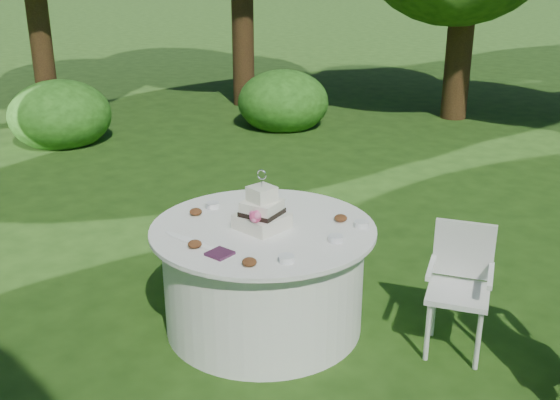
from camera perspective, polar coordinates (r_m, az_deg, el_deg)
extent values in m
plane|color=#1D3B10|center=(4.86, -1.40, -10.73)|extent=(80.00, 80.00, 0.00)
cube|color=#401B35|center=(4.10, -5.27, -4.66)|extent=(0.14, 0.14, 0.02)
ellipsoid|color=white|center=(4.31, -7.82, -3.52)|extent=(0.48, 0.07, 0.01)
cylinder|color=white|center=(4.68, -1.44, -6.85)|extent=(1.40, 1.40, 0.74)
cylinder|color=silver|center=(4.51, -1.48, -2.50)|extent=(1.56, 1.56, 0.03)
cube|color=silver|center=(4.46, -1.57, -1.86)|extent=(0.32, 0.32, 0.10)
cube|color=white|center=(4.43, -1.58, -0.66)|extent=(0.26, 0.26, 0.10)
cube|color=white|center=(4.39, -1.60, 0.55)|extent=(0.18, 0.18, 0.10)
cube|color=black|center=(4.44, -1.58, -1.09)|extent=(0.27, 0.27, 0.03)
sphere|color=#C63A6F|center=(4.31, -2.16, -1.48)|extent=(0.08, 0.08, 0.08)
cylinder|color=silver|center=(4.37, -1.61, 1.48)|extent=(0.01, 0.01, 0.05)
torus|color=silver|center=(4.35, -1.61, 2.23)|extent=(0.07, 0.02, 0.07)
cube|color=silver|center=(4.49, 15.25, -7.86)|extent=(0.50, 0.50, 0.04)
cube|color=silver|center=(4.54, 15.71, -4.17)|extent=(0.38, 0.17, 0.39)
cylinder|color=silver|center=(4.47, 12.73, -11.14)|extent=(0.03, 0.03, 0.42)
cylinder|color=silver|center=(4.46, 16.87, -11.65)|extent=(0.03, 0.03, 0.42)
cylinder|color=white|center=(4.74, 13.22, -9.20)|extent=(0.03, 0.03, 0.42)
cylinder|color=silver|center=(4.73, 17.09, -9.67)|extent=(0.03, 0.03, 0.42)
cube|color=white|center=(4.43, 13.02, -5.74)|extent=(0.15, 0.35, 0.03)
cube|color=white|center=(4.41, 17.87, -6.32)|extent=(0.15, 0.35, 0.03)
cylinder|color=silver|center=(4.86, -5.88, -0.46)|extent=(0.10, 0.10, 0.04)
cylinder|color=silver|center=(3.99, 0.56, -5.13)|extent=(0.10, 0.10, 0.04)
cylinder|color=silver|center=(4.53, 7.11, -2.10)|extent=(0.10, 0.10, 0.04)
cylinder|color=silver|center=(4.28, 4.87, -3.36)|extent=(0.10, 0.10, 0.04)
ellipsoid|color=#562D16|center=(3.94, -2.68, -5.41)|extent=(0.09, 0.09, 0.05)
ellipsoid|color=#562D16|center=(4.60, 5.31, -1.57)|extent=(0.09, 0.09, 0.05)
ellipsoid|color=#562D16|center=(4.73, -7.35, -1.02)|extent=(0.09, 0.09, 0.05)
ellipsoid|color=#562D16|center=(4.21, -7.43, -3.82)|extent=(0.09, 0.09, 0.05)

